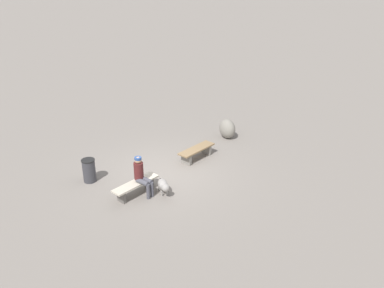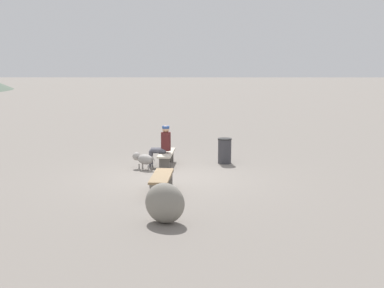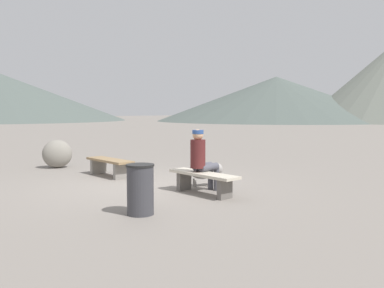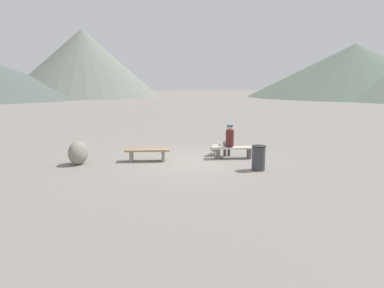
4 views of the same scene
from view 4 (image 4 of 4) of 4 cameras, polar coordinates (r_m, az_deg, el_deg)
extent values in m
cube|color=gray|center=(12.59, 0.07, -2.88)|extent=(210.00, 210.00, 0.06)
cube|color=gray|center=(12.68, -9.73, -1.94)|extent=(0.13, 0.42, 0.37)
cube|color=gray|center=(12.61, -4.68, -1.89)|extent=(0.13, 0.42, 0.37)
cube|color=#8C704C|center=(12.59, -7.23, -0.96)|extent=(1.59, 0.52, 0.06)
cube|color=#605B56|center=(12.96, 4.23, -1.56)|extent=(0.12, 0.31, 0.37)
cube|color=#605B56|center=(13.17, 9.16, -1.48)|extent=(0.12, 0.31, 0.37)
cube|color=beige|center=(13.01, 6.73, -0.61)|extent=(1.63, 0.48, 0.05)
cylinder|color=#511E1E|center=(12.92, 6.09, 1.04)|extent=(0.30, 0.30, 0.56)
sphere|color=#D8A87F|center=(12.87, 6.12, 2.68)|extent=(0.21, 0.21, 0.21)
cylinder|color=#2D4C8C|center=(12.86, 6.13, 2.94)|extent=(0.22, 0.22, 0.07)
cylinder|color=#4C4C56|center=(13.21, 6.20, 0.01)|extent=(0.15, 0.46, 0.15)
cylinder|color=#4C4C56|center=(13.47, 5.96, -0.87)|extent=(0.11, 0.11, 0.50)
cylinder|color=#4C4C56|center=(13.17, 5.51, -0.01)|extent=(0.15, 0.46, 0.15)
cylinder|color=#4C4C56|center=(13.44, 5.29, -0.89)|extent=(0.11, 0.11, 0.50)
ellipsoid|color=gray|center=(13.48, 3.68, -0.58)|extent=(0.53, 0.61, 0.30)
sphere|color=gray|center=(13.77, 4.18, -0.11)|extent=(0.25, 0.25, 0.25)
cylinder|color=gray|center=(13.70, 3.61, -1.37)|extent=(0.04, 0.04, 0.16)
cylinder|color=gray|center=(13.65, 4.25, -1.43)|extent=(0.04, 0.04, 0.16)
cylinder|color=gray|center=(13.40, 3.08, -1.63)|extent=(0.04, 0.04, 0.16)
cylinder|color=gray|center=(13.34, 3.74, -1.69)|extent=(0.04, 0.04, 0.16)
cylinder|color=gray|center=(13.19, 3.20, -0.61)|extent=(0.09, 0.12, 0.15)
cylinder|color=#38383D|center=(11.41, 10.65, -2.30)|extent=(0.42, 0.42, 0.76)
cylinder|color=black|center=(11.33, 10.71, -0.34)|extent=(0.44, 0.44, 0.03)
ellipsoid|color=gray|center=(12.60, -17.83, -1.36)|extent=(0.86, 0.98, 0.80)
cone|color=slate|center=(71.12, -17.10, 12.33)|extent=(28.21, 28.21, 12.46)
cone|color=#566656|center=(72.91, 24.55, 10.68)|extent=(38.55, 38.55, 9.60)
camera|label=1|loc=(23.42, 20.81, 19.08)|focal=37.84mm
camera|label=2|loc=(16.33, -52.47, 7.19)|focal=45.26mm
camera|label=3|loc=(10.87, 43.72, 1.10)|focal=37.87mm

